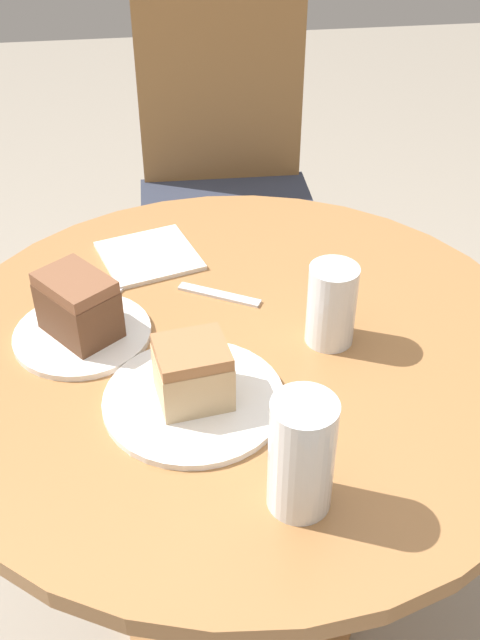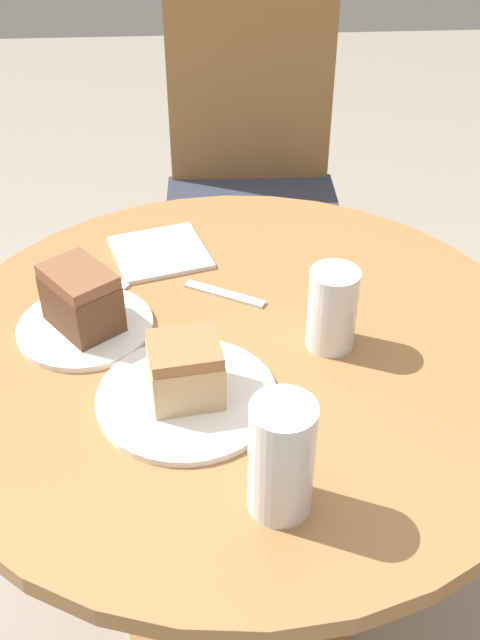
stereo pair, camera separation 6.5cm
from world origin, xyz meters
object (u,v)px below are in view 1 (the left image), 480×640
object	(u,v)px
cake_slice_far	(193,372)
cake_slice_near	(78,305)
plate_far	(194,399)
glass_lemonade	(301,461)
chair	(227,192)
glass_water	(331,308)
plate_near	(83,334)

from	to	relation	value
cake_slice_far	cake_slice_near	bearing A→B (deg)	132.68
plate_far	glass_lemonade	bearing A→B (deg)	-60.02
chair	plate_far	distance (m)	1.03
cake_slice_far	glass_water	world-z (taller)	glass_water
plate_near	plate_far	bearing A→B (deg)	-47.32
cake_slice_far	glass_lemonade	xyz separation A→B (m)	(0.11, -0.18, 0.01)
cake_slice_far	glass_water	xyz separation A→B (m)	(0.21, 0.11, 0.00)
glass_water	cake_slice_near	bearing A→B (deg)	171.10
glass_water	chair	bearing A→B (deg)	92.82
chair	glass_lemonade	bearing A→B (deg)	-91.44
plate_near	plate_far	xyz separation A→B (m)	(0.15, -0.17, 0.00)
glass_lemonade	plate_near	bearing A→B (deg)	126.53
cake_slice_far	plate_far	bearing A→B (deg)	0.00
cake_slice_near	glass_water	distance (m)	0.37
chair	glass_water	world-z (taller)	chair
cake_slice_near	chair	bearing A→B (deg)	68.80
cake_slice_near	glass_water	size ratio (longest dim) A/B	1.08
plate_far	cake_slice_far	xyz separation A→B (m)	(0.00, 0.00, 0.05)
cake_slice_far	glass_lemonade	world-z (taller)	glass_lemonade
cake_slice_far	chair	bearing A→B (deg)	80.40
chair	glass_water	xyz separation A→B (m)	(0.04, -0.89, 0.26)
chair	plate_far	xyz separation A→B (m)	(-0.17, -1.00, 0.21)
chair	plate_far	size ratio (longest dim) A/B	3.86
plate_far	plate_near	bearing A→B (deg)	132.68
plate_far	glass_water	bearing A→B (deg)	27.20
glass_lemonade	glass_water	world-z (taller)	glass_lemonade
plate_near	glass_water	size ratio (longest dim) A/B	1.62
plate_far	cake_slice_near	distance (m)	0.23
cake_slice_near	glass_lemonade	world-z (taller)	glass_lemonade
cake_slice_near	glass_lemonade	distance (m)	0.44
cake_slice_near	glass_water	world-z (taller)	glass_water
plate_far	cake_slice_far	size ratio (longest dim) A/B	2.35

